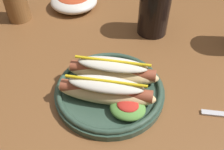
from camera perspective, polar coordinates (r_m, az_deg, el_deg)
dining_table at (r=0.69m, az=1.29°, el=-3.75°), size 1.30×0.95×0.74m
hot_dog_plate at (r=0.53m, az=-0.55°, el=-2.65°), size 0.24×0.24×0.08m
soda_cup at (r=0.71m, az=9.61°, el=14.38°), size 0.08×0.08×0.14m
side_bowl at (r=0.85m, az=-8.69°, el=16.50°), size 0.15×0.15×0.05m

